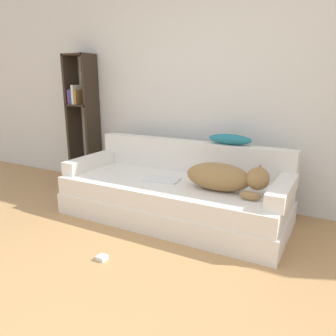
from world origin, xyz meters
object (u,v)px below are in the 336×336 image
couch (173,200)px  laptop (162,180)px  power_adapter (102,258)px  dog (225,177)px  throw_pillow (230,139)px  bookshelf (82,113)px

couch → laptop: (-0.10, -0.04, 0.20)m
couch → power_adapter: bearing=-96.1°
dog → power_adapter: (-0.64, -0.90, -0.49)m
dog → laptop: dog is taller
throw_pillow → bookshelf: size_ratio=0.27×
dog → throw_pillow: (-0.12, 0.46, 0.25)m
laptop → throw_pillow: bearing=32.1°
couch → laptop: bearing=-156.9°
dog → power_adapter: bearing=-125.5°
throw_pillow → bookshelf: (-2.03, 0.13, 0.15)m
couch → power_adapter: (-0.10, -0.96, -0.17)m
throw_pillow → power_adapter: (-0.52, -1.37, -0.75)m
bookshelf → dog: bearing=-15.4°
dog → laptop: bearing=178.6°
throw_pillow → bookshelf: bearing=176.4°
couch → dog: (0.54, -0.06, 0.32)m
dog → bookshelf: size_ratio=0.45×
dog → power_adapter: dog is taller
dog → power_adapter: 1.21m
laptop → throw_pillow: (0.51, 0.45, 0.37)m
throw_pillow → power_adapter: size_ratio=6.06×
throw_pillow → power_adapter: throw_pillow is taller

